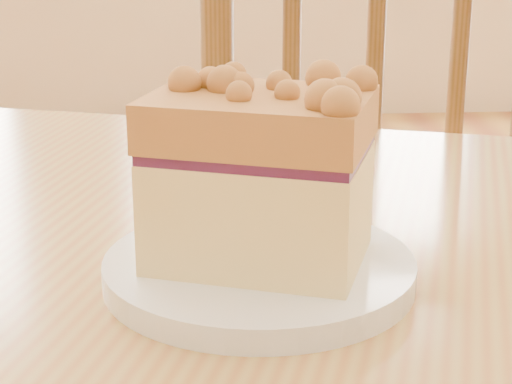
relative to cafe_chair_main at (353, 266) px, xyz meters
The scene contains 3 objects.
cafe_chair_main is the anchor object (origin of this frame).
plate 0.69m from the cafe_chair_main, 106.60° to the right, with size 0.21×0.21×0.02m.
cake_slice 0.71m from the cafe_chair_main, 106.62° to the right, with size 0.16×0.14×0.13m.
Camera 1 is at (-0.23, -0.19, 0.99)m, focal length 62.00 mm.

